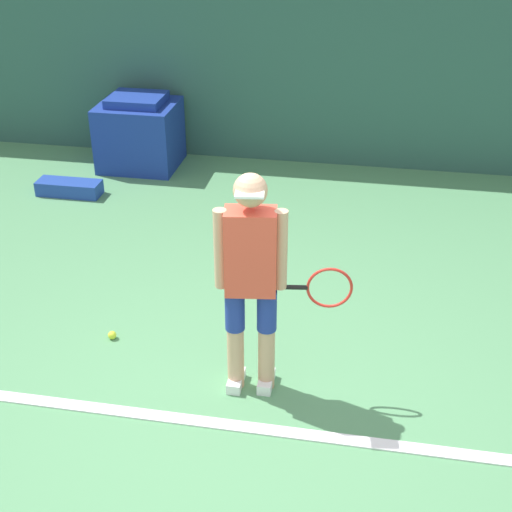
{
  "coord_description": "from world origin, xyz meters",
  "views": [
    {
      "loc": [
        0.79,
        -3.76,
        3.39
      ],
      "look_at": [
        0.03,
        0.44,
        0.98
      ],
      "focal_mm": 50.0,
      "sensor_mm": 36.0,
      "label": 1
    }
  ],
  "objects_px": {
    "covered_chair": "(140,133)",
    "equipment_bag": "(69,188)",
    "tennis_player": "(252,277)",
    "tennis_ball": "(112,335)"
  },
  "relations": [
    {
      "from": "covered_chair",
      "to": "tennis_player",
      "type": "bearing_deg",
      "value": -61.49
    },
    {
      "from": "tennis_player",
      "to": "covered_chair",
      "type": "bearing_deg",
      "value": 110.4
    },
    {
      "from": "tennis_player",
      "to": "tennis_ball",
      "type": "bearing_deg",
      "value": 155.07
    },
    {
      "from": "tennis_player",
      "to": "covered_chair",
      "type": "distance_m",
      "value": 4.49
    },
    {
      "from": "covered_chair",
      "to": "equipment_bag",
      "type": "bearing_deg",
      "value": -118.42
    },
    {
      "from": "covered_chair",
      "to": "equipment_bag",
      "type": "xyz_separation_m",
      "value": [
        -0.53,
        -0.99,
        -0.34
      ]
    },
    {
      "from": "equipment_bag",
      "to": "tennis_ball",
      "type": "bearing_deg",
      "value": -60.49
    },
    {
      "from": "tennis_ball",
      "to": "covered_chair",
      "type": "relative_size",
      "value": 0.07
    },
    {
      "from": "covered_chair",
      "to": "equipment_bag",
      "type": "distance_m",
      "value": 1.17
    },
    {
      "from": "tennis_ball",
      "to": "tennis_player",
      "type": "bearing_deg",
      "value": -16.83
    }
  ]
}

